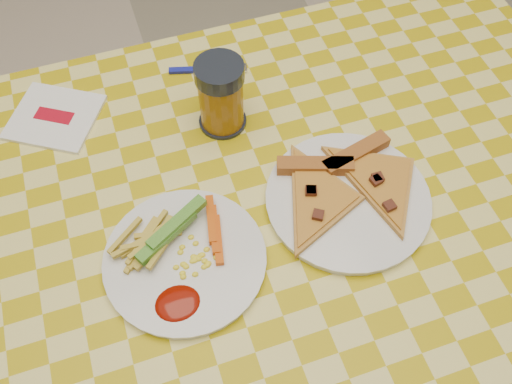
{
  "coord_description": "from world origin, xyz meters",
  "views": [
    {
      "loc": [
        -0.12,
        -0.4,
        1.49
      ],
      "look_at": [
        0.03,
        0.05,
        0.78
      ],
      "focal_mm": 40.0,
      "sensor_mm": 36.0,
      "label": 1
    }
  ],
  "objects_px": {
    "table": "(251,252)",
    "plate_right": "(348,201)",
    "drink_glass": "(221,96)",
    "plate_left": "(185,261)"
  },
  "relations": [
    {
      "from": "drink_glass",
      "to": "plate_right",
      "type": "bearing_deg",
      "value": -58.11
    },
    {
      "from": "drink_glass",
      "to": "table",
      "type": "bearing_deg",
      "value": -95.79
    },
    {
      "from": "table",
      "to": "drink_glass",
      "type": "relative_size",
      "value": 9.98
    },
    {
      "from": "table",
      "to": "drink_glass",
      "type": "xyz_separation_m",
      "value": [
        0.02,
        0.21,
        0.14
      ]
    },
    {
      "from": "table",
      "to": "plate_right",
      "type": "bearing_deg",
      "value": -1.06
    },
    {
      "from": "plate_right",
      "to": "table",
      "type": "bearing_deg",
      "value": 178.94
    },
    {
      "from": "table",
      "to": "drink_glass",
      "type": "distance_m",
      "value": 0.25
    },
    {
      "from": "plate_left",
      "to": "plate_right",
      "type": "distance_m",
      "value": 0.26
    },
    {
      "from": "table",
      "to": "plate_left",
      "type": "height_order",
      "value": "plate_left"
    },
    {
      "from": "plate_left",
      "to": "drink_glass",
      "type": "distance_m",
      "value": 0.27
    }
  ]
}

